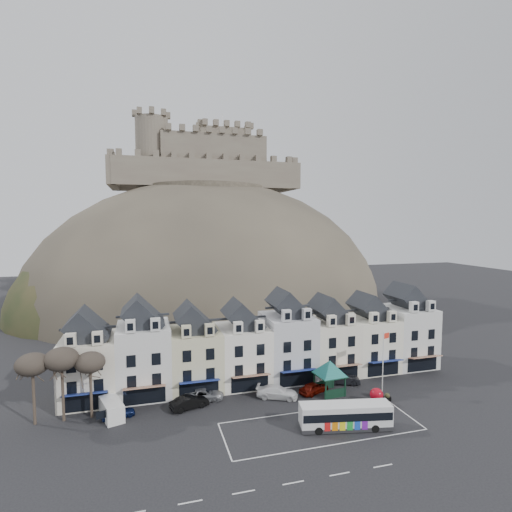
{
  "coord_description": "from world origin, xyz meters",
  "views": [
    {
      "loc": [
        -16.67,
        -38.06,
        22.86
      ],
      "look_at": [
        0.84,
        24.0,
        17.35
      ],
      "focal_mm": 28.0,
      "sensor_mm": 36.0,
      "label": 1
    }
  ],
  "objects_px": {
    "car_navy": "(118,413)",
    "car_maroon": "(314,388)",
    "bus": "(345,415)",
    "flagpole": "(383,358)",
    "white_van": "(112,409)",
    "car_silver": "(204,394)",
    "car_white": "(277,392)",
    "bus_shelter": "(330,368)",
    "red_buoy": "(376,396)",
    "car_black": "(189,402)",
    "car_charcoal": "(343,379)"
  },
  "relations": [
    {
      "from": "car_navy",
      "to": "car_maroon",
      "type": "distance_m",
      "value": 24.8
    },
    {
      "from": "bus",
      "to": "car_navy",
      "type": "xyz_separation_m",
      "value": [
        -24.38,
        9.37,
        -0.93
      ]
    },
    {
      "from": "flagpole",
      "to": "white_van",
      "type": "height_order",
      "value": "flagpole"
    },
    {
      "from": "car_navy",
      "to": "car_silver",
      "type": "relative_size",
      "value": 0.76
    },
    {
      "from": "bus",
      "to": "car_silver",
      "type": "xyz_separation_m",
      "value": [
        -13.98,
        11.48,
        -0.88
      ]
    },
    {
      "from": "car_silver",
      "to": "car_white",
      "type": "height_order",
      "value": "car_white"
    },
    {
      "from": "bus_shelter",
      "to": "car_silver",
      "type": "xyz_separation_m",
      "value": [
        -16.36,
        2.75,
        -2.82
      ]
    },
    {
      "from": "car_silver",
      "to": "bus_shelter",
      "type": "bearing_deg",
      "value": -86.81
    },
    {
      "from": "red_buoy",
      "to": "car_black",
      "type": "height_order",
      "value": "red_buoy"
    },
    {
      "from": "car_maroon",
      "to": "car_white",
      "type": "bearing_deg",
      "value": 67.29
    },
    {
      "from": "white_van",
      "to": "car_charcoal",
      "type": "distance_m",
      "value": 30.78
    },
    {
      "from": "bus_shelter",
      "to": "red_buoy",
      "type": "distance_m",
      "value": 6.66
    },
    {
      "from": "car_maroon",
      "to": "white_van",
      "type": "bearing_deg",
      "value": 66.7
    },
    {
      "from": "white_van",
      "to": "car_navy",
      "type": "distance_m",
      "value": 0.88
    },
    {
      "from": "bus",
      "to": "red_buoy",
      "type": "relative_size",
      "value": 5.05
    },
    {
      "from": "bus",
      "to": "car_silver",
      "type": "distance_m",
      "value": 18.11
    },
    {
      "from": "car_silver",
      "to": "flagpole",
      "type": "bearing_deg",
      "value": -88.68
    },
    {
      "from": "red_buoy",
      "to": "car_charcoal",
      "type": "distance_m",
      "value": 6.88
    },
    {
      "from": "car_white",
      "to": "car_charcoal",
      "type": "relative_size",
      "value": 1.14
    },
    {
      "from": "car_navy",
      "to": "bus",
      "type": "bearing_deg",
      "value": -125.33
    },
    {
      "from": "bus_shelter",
      "to": "car_black",
      "type": "height_order",
      "value": "bus_shelter"
    },
    {
      "from": "car_silver",
      "to": "red_buoy",
      "type": "bearing_deg",
      "value": -96.41
    },
    {
      "from": "car_black",
      "to": "car_silver",
      "type": "height_order",
      "value": "car_black"
    },
    {
      "from": "white_van",
      "to": "car_black",
      "type": "height_order",
      "value": "white_van"
    },
    {
      "from": "bus",
      "to": "car_maroon",
      "type": "relative_size",
      "value": 2.35
    },
    {
      "from": "bus_shelter",
      "to": "car_navy",
      "type": "height_order",
      "value": "bus_shelter"
    },
    {
      "from": "flagpole",
      "to": "car_black",
      "type": "distance_m",
      "value": 25.78
    },
    {
      "from": "red_buoy",
      "to": "car_maroon",
      "type": "relative_size",
      "value": 0.47
    },
    {
      "from": "car_white",
      "to": "white_van",
      "type": "bearing_deg",
      "value": 113.96
    },
    {
      "from": "bus",
      "to": "car_white",
      "type": "bearing_deg",
      "value": 128.26
    },
    {
      "from": "car_black",
      "to": "car_navy",
      "type": "bearing_deg",
      "value": 74.08
    },
    {
      "from": "bus_shelter",
      "to": "white_van",
      "type": "distance_m",
      "value": 27.63
    },
    {
      "from": "bus",
      "to": "car_navy",
      "type": "height_order",
      "value": "bus"
    },
    {
      "from": "flagpole",
      "to": "car_navy",
      "type": "xyz_separation_m",
      "value": [
        -33.6,
        2.58,
        -4.18
      ]
    },
    {
      "from": "car_navy",
      "to": "car_maroon",
      "type": "height_order",
      "value": "car_maroon"
    },
    {
      "from": "car_maroon",
      "to": "car_charcoal",
      "type": "relative_size",
      "value": 0.93
    },
    {
      "from": "car_navy",
      "to": "bus_shelter",
      "type": "bearing_deg",
      "value": -105.69
    },
    {
      "from": "red_buoy",
      "to": "white_van",
      "type": "distance_m",
      "value": 32.25
    },
    {
      "from": "bus_shelter",
      "to": "white_van",
      "type": "relative_size",
      "value": 1.46
    },
    {
      "from": "red_buoy",
      "to": "car_navy",
      "type": "height_order",
      "value": "red_buoy"
    },
    {
      "from": "bus_shelter",
      "to": "car_charcoal",
      "type": "bearing_deg",
      "value": 30.54
    },
    {
      "from": "car_black",
      "to": "bus_shelter",
      "type": "bearing_deg",
      "value": -109.02
    },
    {
      "from": "red_buoy",
      "to": "bus",
      "type": "bearing_deg",
      "value": -147.26
    },
    {
      "from": "bus",
      "to": "car_charcoal",
      "type": "xyz_separation_m",
      "value": [
        5.62,
        11.09,
        -0.8
      ]
    },
    {
      "from": "car_white",
      "to": "car_charcoal",
      "type": "distance_m",
      "value": 10.54
    },
    {
      "from": "car_charcoal",
      "to": "car_maroon",
      "type": "bearing_deg",
      "value": 126.72
    },
    {
      "from": "flagpole",
      "to": "car_silver",
      "type": "height_order",
      "value": "flagpole"
    },
    {
      "from": "red_buoy",
      "to": "car_white",
      "type": "distance_m",
      "value": 12.54
    },
    {
      "from": "car_navy",
      "to": "car_charcoal",
      "type": "relative_size",
      "value": 0.8
    },
    {
      "from": "bus",
      "to": "car_black",
      "type": "relative_size",
      "value": 2.19
    }
  ]
}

